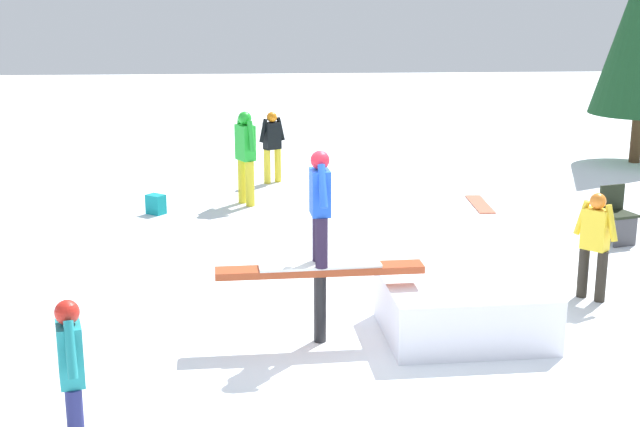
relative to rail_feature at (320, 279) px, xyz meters
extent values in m
plane|color=white|center=(0.00, 0.00, -0.73)|extent=(60.00, 60.00, 0.00)
cylinder|color=black|center=(0.00, 0.00, -0.34)|extent=(0.14, 0.14, 0.80)
cube|color=#A53F1E|center=(0.00, 0.00, 0.10)|extent=(2.30, 0.40, 0.08)
cube|color=white|center=(-1.64, -0.09, -0.42)|extent=(1.88, 1.59, 0.63)
cube|color=white|center=(0.00, 0.00, 0.16)|extent=(1.35, 0.38, 0.03)
cylinder|color=#2A1D38|center=(0.01, -0.12, 0.45)|extent=(0.13, 0.13, 0.56)
cylinder|color=#2A1D38|center=(-0.01, 0.12, 0.45)|extent=(0.13, 0.13, 0.56)
cube|color=blue|center=(0.00, 0.00, 0.98)|extent=(0.22, 0.34, 0.50)
cylinder|color=blue|center=(0.01, -0.20, 1.09)|extent=(0.10, 0.28, 0.45)
cylinder|color=blue|center=(-0.01, 0.20, 1.09)|extent=(0.10, 0.28, 0.45)
sphere|color=red|center=(0.00, 0.00, 1.33)|extent=(0.21, 0.21, 0.21)
cylinder|color=navy|center=(2.26, 2.16, -0.41)|extent=(0.14, 0.14, 0.64)
cylinder|color=navy|center=(2.19, 2.41, -0.41)|extent=(0.14, 0.14, 0.64)
cube|color=teal|center=(2.22, 2.29, 0.17)|extent=(0.28, 0.37, 0.52)
cylinder|color=teal|center=(2.28, 2.09, 0.29)|extent=(0.14, 0.23, 0.47)
cylinder|color=teal|center=(2.17, 2.48, 0.29)|extent=(0.14, 0.23, 0.47)
sphere|color=red|center=(2.22, 2.29, 0.54)|extent=(0.21, 0.21, 0.21)
cylinder|color=black|center=(-3.42, -1.24, -0.41)|extent=(0.13, 0.13, 0.66)
cylinder|color=black|center=(-3.59, -1.06, -0.41)|extent=(0.13, 0.13, 0.66)
cube|color=yellow|center=(-3.51, -1.15, 0.18)|extent=(0.36, 0.36, 0.52)
cylinder|color=yellow|center=(-3.37, -1.29, 0.30)|extent=(0.19, 0.19, 0.46)
cylinder|color=yellow|center=(-3.64, -1.01, 0.30)|extent=(0.19, 0.19, 0.46)
sphere|color=orange|center=(-3.51, -1.15, 0.54)|extent=(0.20, 0.20, 0.20)
cylinder|color=gold|center=(0.32, -8.24, -0.39)|extent=(0.13, 0.13, 0.68)
cylinder|color=gold|center=(0.53, -8.10, -0.39)|extent=(0.13, 0.13, 0.68)
cube|color=black|center=(0.43, -8.17, 0.21)|extent=(0.38, 0.34, 0.53)
cylinder|color=black|center=(0.25, -8.28, 0.33)|extent=(0.20, 0.17, 0.47)
cylinder|color=black|center=(0.60, -8.06, 0.33)|extent=(0.20, 0.17, 0.47)
sphere|color=orange|center=(0.43, -8.17, 0.58)|extent=(0.21, 0.21, 0.21)
cylinder|color=gold|center=(0.85, -6.27, -0.33)|extent=(0.16, 0.16, 0.82)
cylinder|color=gold|center=(0.99, -6.53, -0.33)|extent=(0.16, 0.16, 0.82)
cube|color=green|center=(0.92, -6.40, 0.40)|extent=(0.38, 0.44, 0.63)
cylinder|color=green|center=(0.81, -6.19, 0.54)|extent=(0.18, 0.23, 0.55)
cylinder|color=green|center=(1.03, -6.60, 0.54)|extent=(0.18, 0.23, 0.55)
sphere|color=green|center=(0.92, -6.40, 0.83)|extent=(0.24, 0.24, 0.24)
cube|color=#E16F4F|center=(-3.28, -6.08, -0.72)|extent=(0.31, 1.32, 0.02)
cube|color=#3F3F44|center=(-4.85, -3.37, -0.51)|extent=(0.39, 0.14, 0.44)
cube|color=#3F3F44|center=(-4.74, -3.72, -0.51)|extent=(0.39, 0.14, 0.44)
cube|color=black|center=(-4.80, -3.54, -0.27)|extent=(0.55, 0.55, 0.04)
cube|color=black|center=(-4.74, -3.74, -0.05)|extent=(0.43, 0.16, 0.40)
cube|color=teal|center=(2.47, -5.81, -0.56)|extent=(0.37, 0.36, 0.34)
cylinder|color=#4C331E|center=(-7.64, -9.72, -0.19)|extent=(0.24, 0.24, 1.09)
camera|label=1|loc=(0.59, 9.25, 3.16)|focal=50.00mm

